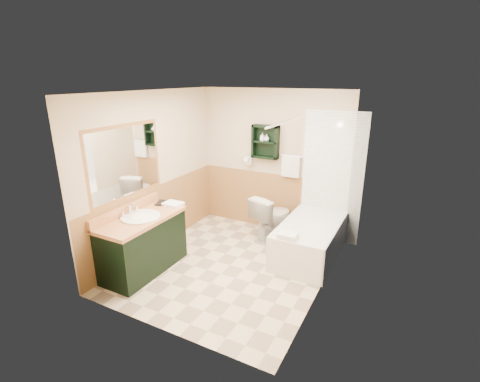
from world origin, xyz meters
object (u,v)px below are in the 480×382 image
object	(u,v)px
toilet	(272,217)
soap_bottle_a	(262,139)
soap_bottle_b	(267,138)
vanity	(143,244)
bathtub	(310,239)
wall_shelf	(265,142)
hair_dryer	(249,160)
vanity_book	(156,196)

from	to	relation	value
toilet	soap_bottle_a	distance (m)	1.30
soap_bottle_b	vanity	bearing A→B (deg)	-114.20
bathtub	soap_bottle_b	xyz separation A→B (m)	(-1.00, 0.58, 1.34)
wall_shelf	vanity	size ratio (longest dim) A/B	0.44
hair_dryer	wall_shelf	bearing A→B (deg)	-4.76
wall_shelf	soap_bottle_b	xyz separation A→B (m)	(0.03, -0.01, 0.06)
soap_bottle_a	soap_bottle_b	bearing A→B (deg)	0.00
wall_shelf	soap_bottle_a	xyz separation A→B (m)	(-0.05, -0.01, 0.04)
bathtub	toilet	bearing A→B (deg)	158.48
hair_dryer	soap_bottle_b	xyz separation A→B (m)	(0.33, -0.03, 0.41)
soap_bottle_a	toilet	bearing A→B (deg)	-40.89
vanity	toilet	world-z (taller)	vanity
bathtub	soap_bottle_a	distance (m)	1.81
soap_bottle_a	soap_bottle_b	size ratio (longest dim) A/B	1.18
vanity_book	soap_bottle_a	bearing A→B (deg)	37.64
vanity_book	soap_bottle_a	xyz separation A→B (m)	(1.01, 1.53, 0.69)
hair_dryer	soap_bottle_a	size ratio (longest dim) A/B	1.87
vanity	soap_bottle_a	world-z (taller)	soap_bottle_a
hair_dryer	bathtub	world-z (taller)	hair_dryer
wall_shelf	hair_dryer	distance (m)	0.46
vanity_book	soap_bottle_b	xyz separation A→B (m)	(1.09, 1.53, 0.70)
vanity_book	soap_bottle_a	distance (m)	1.96
hair_dryer	soap_bottle_b	size ratio (longest dim) A/B	2.21
vanity_book	wall_shelf	bearing A→B (deg)	36.44
wall_shelf	vanity_book	size ratio (longest dim) A/B	2.47
toilet	bathtub	bearing A→B (deg)	177.04
soap_bottle_b	bathtub	bearing A→B (deg)	-30.22
toilet	soap_bottle_a	world-z (taller)	soap_bottle_a
wall_shelf	soap_bottle_a	world-z (taller)	wall_shelf
toilet	hair_dryer	bearing A→B (deg)	-10.14
wall_shelf	vanity_book	world-z (taller)	wall_shelf
bathtub	toilet	size ratio (longest dim) A/B	1.98
toilet	soap_bottle_a	xyz separation A→B (m)	(-0.34, 0.29, 1.22)
toilet	wall_shelf	bearing A→B (deg)	-27.45
vanity	wall_shelf	bearing A→B (deg)	66.45
vanity	bathtub	size ratio (longest dim) A/B	0.83
vanity_book	vanity	bearing A→B (deg)	-91.26
vanity	vanity_book	distance (m)	0.74
hair_dryer	vanity	world-z (taller)	hair_dryer
vanity	toilet	distance (m)	2.12
soap_bottle_a	soap_bottle_b	xyz separation A→B (m)	(0.08, 0.00, 0.01)
toilet	vanity_book	distance (m)	1.91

